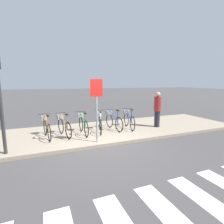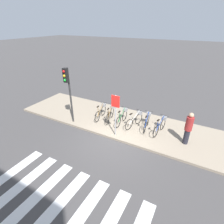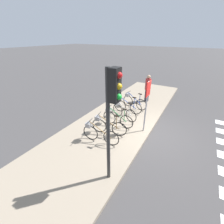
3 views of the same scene
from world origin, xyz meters
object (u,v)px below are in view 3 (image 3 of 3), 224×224
Objects in this scene: traffic_light at (112,108)px; pedestrian at (148,88)px; parked_bicycle_1 at (107,125)px; parked_bicycle_4 at (126,105)px; parked_bicycle_5 at (133,101)px; parked_bicycle_2 at (116,117)px; parked_bicycle_0 at (98,133)px; sign_post at (147,99)px; parked_bicycle_3 at (123,110)px.

pedestrian is at bearing 9.86° from traffic_light.
parked_bicycle_1 and parked_bicycle_4 have the same top height.
parked_bicycle_4 and parked_bicycle_5 have the same top height.
parked_bicycle_1 is 0.98× the size of parked_bicycle_2.
parked_bicycle_4 is at bearing 4.22° from parked_bicycle_1.
pedestrian is at bearing -2.91° from parked_bicycle_0.
parked_bicycle_4 is 2.22m from sign_post.
sign_post is at bearing -162.94° from pedestrian.
parked_bicycle_1 is at bearing 176.50° from pedestrian.
sign_post is (2.90, 0.05, -0.81)m from traffic_light.
traffic_light is (-4.12, -1.52, 1.92)m from parked_bicycle_4.
parked_bicycle_0 is 0.99× the size of parked_bicycle_2.
pedestrian is (1.37, -0.36, 0.46)m from parked_bicycle_5.
traffic_light reaches higher than parked_bicycle_5.
parked_bicycle_4 is (2.25, 0.17, 0.00)m from parked_bicycle_1.
parked_bicycle_1 is (0.65, 0.01, 0.00)m from parked_bicycle_0.
parked_bicycle_5 is 0.47× the size of traffic_light.
parked_bicycle_5 is 0.91× the size of pedestrian.
parked_bicycle_0 is 5.07m from pedestrian.
traffic_light reaches higher than parked_bicycle_1.
parked_bicycle_4 is (0.66, 0.12, 0.00)m from parked_bicycle_3.
parked_bicycle_3 is 1.44m from parked_bicycle_5.
traffic_light reaches higher than parked_bicycle_0.
parked_bicycle_1 is 1.99m from sign_post.
parked_bicycle_2 is at bearing -177.58° from parked_bicycle_5.
traffic_light is at bearing -132.38° from parked_bicycle_0.
parked_bicycle_1 is at bearing -179.86° from parked_bicycle_2.
parked_bicycle_3 is 1.84m from sign_post.
parked_bicycle_2 is 1.00× the size of parked_bicycle_4.
pedestrian reaches higher than parked_bicycle_1.
parked_bicycle_4 is (1.45, 0.16, 0.00)m from parked_bicycle_2.
parked_bicycle_1 is 0.68× the size of sign_post.
parked_bicycle_4 is 1.00× the size of parked_bicycle_5.
parked_bicycle_0 is 2.65m from traffic_light.
parked_bicycle_5 is at bearing 2.42° from parked_bicycle_2.
parked_bicycle_5 is 1.49m from pedestrian.
parked_bicycle_3 is 0.89× the size of pedestrian.
parked_bicycle_5 is at bearing 1.68° from parked_bicycle_0.
parked_bicycle_4 is at bearing 6.46° from parked_bicycle_2.
parked_bicycle_0 is at bearing -176.48° from parked_bicycle_4.
traffic_light is 3.01m from sign_post.
traffic_light reaches higher than parked_bicycle_4.
parked_bicycle_2 is at bearing -176.77° from parked_bicycle_3.
parked_bicycle_3 is 0.98× the size of parked_bicycle_5.
sign_post is (-1.23, -1.47, 1.11)m from parked_bicycle_4.
parked_bicycle_0 is at bearing -178.50° from parked_bicycle_3.
parked_bicycle_2 is at bearing -173.54° from parked_bicycle_4.
parked_bicycle_2 and parked_bicycle_3 have the same top height.
traffic_light is at bearing -170.14° from pedestrian.
parked_bicycle_5 is (1.44, 0.05, 0.00)m from parked_bicycle_3.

